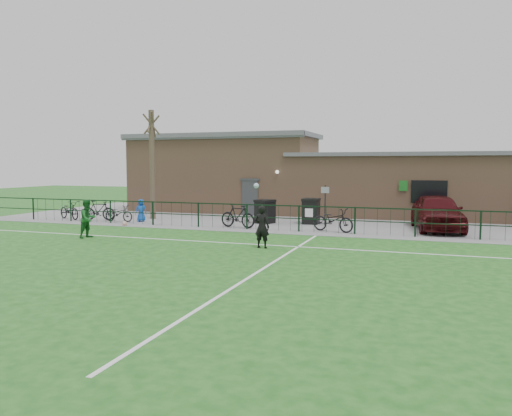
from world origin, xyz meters
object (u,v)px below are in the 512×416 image
(wheelie_bin_left, at_px, (265,212))
(car_maroon, at_px, (437,212))
(bicycle_e, at_px, (333,220))
(sign_post, at_px, (325,205))
(bicycle_a, at_px, (69,210))
(spectator_child, at_px, (141,210))
(wheelie_bin_right, at_px, (311,212))
(bare_tree, at_px, (152,165))
(bicycle_c, at_px, (119,213))
(ball_ground, at_px, (125,223))
(bicycle_d, at_px, (238,216))
(outfield_player, at_px, (88,219))
(bicycle_b, at_px, (99,210))

(wheelie_bin_left, height_order, car_maroon, car_maroon)
(car_maroon, bearing_deg, bicycle_e, -162.63)
(sign_post, bearing_deg, bicycle_a, -172.42)
(spectator_child, bearing_deg, wheelie_bin_right, -9.46)
(bare_tree, height_order, bicycle_c, bare_tree)
(spectator_child, distance_m, ball_ground, 1.77)
(bicycle_d, bearing_deg, bicycle_c, 99.91)
(outfield_player, bearing_deg, car_maroon, -51.91)
(sign_post, relative_size, bicycle_a, 1.04)
(bare_tree, relative_size, wheelie_bin_right, 4.97)
(wheelie_bin_right, height_order, ball_ground, wheelie_bin_right)
(bare_tree, height_order, sign_post, bare_tree)
(sign_post, bearing_deg, bicycle_e, -69.67)
(ball_ground, bearing_deg, bicycle_a, 162.37)
(bicycle_a, bearing_deg, bicycle_c, -68.33)
(bicycle_b, relative_size, bicycle_d, 0.93)
(wheelie_bin_right, relative_size, bicycle_e, 0.60)
(bicycle_b, relative_size, outfield_player, 1.11)
(car_maroon, bearing_deg, outfield_player, -160.83)
(bicycle_e, bearing_deg, bicycle_d, 110.07)
(wheelie_bin_right, distance_m, bicycle_d, 4.00)
(wheelie_bin_left, bearing_deg, bare_tree, -159.01)
(bicycle_b, distance_m, spectator_child, 2.55)
(bicycle_a, distance_m, bicycle_e, 14.67)
(bicycle_b, bearing_deg, ball_ground, -139.91)
(car_maroon, distance_m, bicycle_a, 19.17)
(bicycle_c, xyz_separation_m, ball_ground, (1.26, -1.35, -0.34))
(bicycle_b, height_order, spectator_child, spectator_child)
(wheelie_bin_left, relative_size, car_maroon, 0.23)
(bicycle_a, distance_m, spectator_child, 4.39)
(sign_post, xyz_separation_m, ball_ground, (-9.36, -3.28, -0.90))
(bicycle_d, relative_size, outfield_player, 1.20)
(sign_post, bearing_deg, wheelie_bin_right, 150.05)
(bicycle_b, bearing_deg, bicycle_c, -117.33)
(spectator_child, bearing_deg, wheelie_bin_left, -9.77)
(bare_tree, bearing_deg, bicycle_a, -157.26)
(wheelie_bin_left, distance_m, bicycle_b, 9.09)
(bicycle_a, relative_size, ball_ground, 8.06)
(bare_tree, xyz_separation_m, wheelie_bin_left, (6.58, -0.02, -2.42))
(bicycle_a, bearing_deg, sign_post, -59.30)
(bicycle_c, xyz_separation_m, spectator_child, (1.14, 0.34, 0.16))
(sign_post, bearing_deg, ball_ground, -160.71)
(bicycle_b, distance_m, outfield_player, 6.52)
(spectator_child, bearing_deg, sign_post, -13.28)
(car_maroon, distance_m, bicycle_b, 17.33)
(bare_tree, xyz_separation_m, bicycle_e, (10.47, -2.07, -2.45))
(bicycle_c, distance_m, spectator_child, 1.20)
(wheelie_bin_right, xyz_separation_m, car_maroon, (6.02, -0.48, 0.23))
(spectator_child, distance_m, outfield_player, 5.72)
(bare_tree, distance_m, wheelie_bin_left, 7.01)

